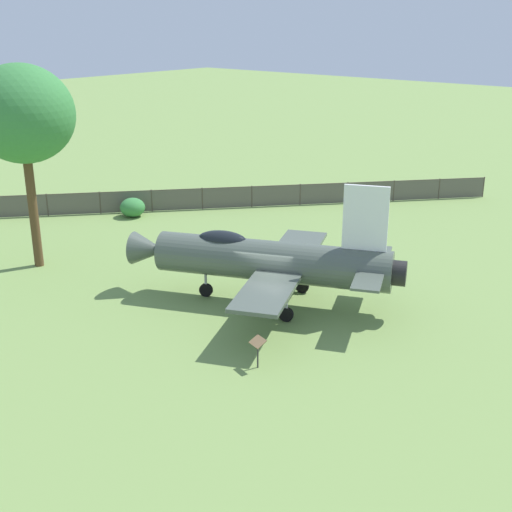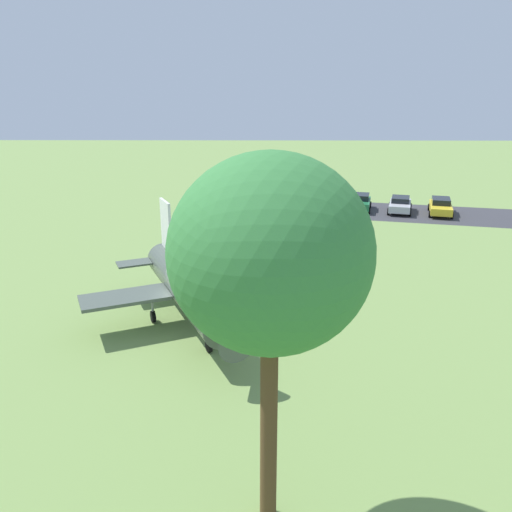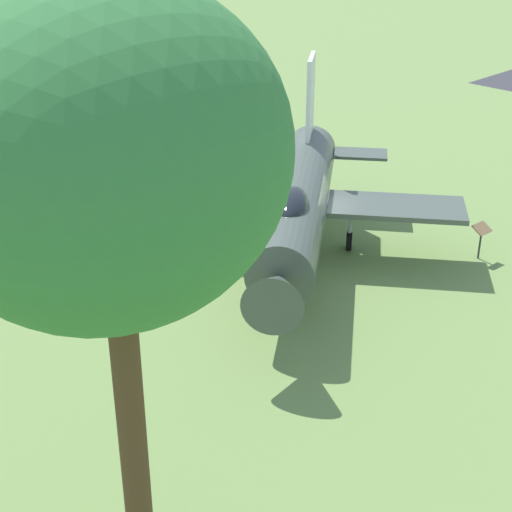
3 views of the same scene
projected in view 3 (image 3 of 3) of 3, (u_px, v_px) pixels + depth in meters
name	position (u px, v px, depth m)	size (l,w,h in m)	color
ground_plane	(297.00, 260.00, 24.00)	(200.00, 200.00, 0.00)	#75934C
display_jet	(297.00, 205.00, 22.80)	(11.62, 9.88, 5.50)	#4C564C
shade_tree	(108.00, 157.00, 9.91)	(5.12, 4.71, 9.78)	brown
info_plaque	(481.00, 233.00, 23.74)	(0.69, 0.56, 1.14)	#333333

